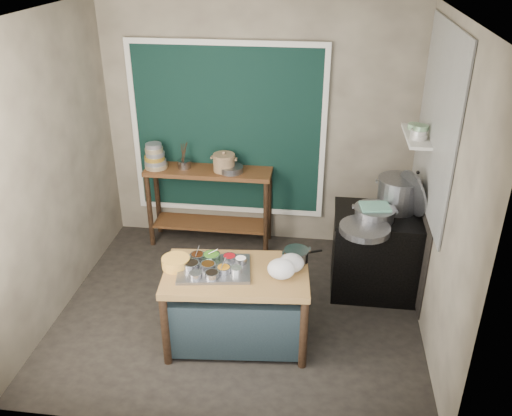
# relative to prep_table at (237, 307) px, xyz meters

# --- Properties ---
(floor) EXTENTS (3.50, 3.00, 0.02)m
(floor) POSITION_rel_prep_table_xyz_m (-0.05, 0.44, -0.39)
(floor) COLOR #29241F
(floor) RESTS_ON ground
(back_wall) EXTENTS (3.50, 0.02, 2.80)m
(back_wall) POSITION_rel_prep_table_xyz_m (-0.05, 1.95, 1.02)
(back_wall) COLOR gray
(back_wall) RESTS_ON floor
(left_wall) EXTENTS (0.02, 3.00, 2.80)m
(left_wall) POSITION_rel_prep_table_xyz_m (-1.81, 0.44, 1.02)
(left_wall) COLOR gray
(left_wall) RESTS_ON floor
(right_wall) EXTENTS (0.02, 3.00, 2.80)m
(right_wall) POSITION_rel_prep_table_xyz_m (1.71, 0.44, 1.02)
(right_wall) COLOR gray
(right_wall) RESTS_ON floor
(ceiling) EXTENTS (3.50, 3.00, 0.02)m
(ceiling) POSITION_rel_prep_table_xyz_m (-0.05, 0.44, 2.43)
(ceiling) COLOR gray
(ceiling) RESTS_ON back_wall
(curtain_panel) EXTENTS (2.10, 0.02, 1.90)m
(curtain_panel) POSITION_rel_prep_table_xyz_m (-0.40, 1.91, 0.98)
(curtain_panel) COLOR black
(curtain_panel) RESTS_ON back_wall
(curtain_frame) EXTENTS (2.22, 0.03, 2.02)m
(curtain_frame) POSITION_rel_prep_table_xyz_m (-0.40, 1.90, 0.98)
(curtain_frame) COLOR beige
(curtain_frame) RESTS_ON back_wall
(tile_panel) EXTENTS (0.02, 1.70, 1.70)m
(tile_panel) POSITION_rel_prep_table_xyz_m (1.69, 0.99, 1.48)
(tile_panel) COLOR #B2B2AA
(tile_panel) RESTS_ON right_wall
(soot_patch) EXTENTS (0.01, 1.30, 1.30)m
(soot_patch) POSITION_rel_prep_table_xyz_m (1.69, 1.09, 0.32)
(soot_patch) COLOR black
(soot_patch) RESTS_ON right_wall
(wall_shelf) EXTENTS (0.22, 0.70, 0.03)m
(wall_shelf) POSITION_rel_prep_table_xyz_m (1.58, 1.29, 1.23)
(wall_shelf) COLOR beige
(wall_shelf) RESTS_ON right_wall
(prep_table) EXTENTS (1.31, 0.83, 0.75)m
(prep_table) POSITION_rel_prep_table_xyz_m (0.00, 0.00, 0.00)
(prep_table) COLOR olive
(prep_table) RESTS_ON floor
(back_counter) EXTENTS (1.45, 0.40, 0.95)m
(back_counter) POSITION_rel_prep_table_xyz_m (-0.60, 1.72, 0.10)
(back_counter) COLOR #513217
(back_counter) RESTS_ON floor
(stove_block) EXTENTS (0.90, 0.68, 0.85)m
(stove_block) POSITION_rel_prep_table_xyz_m (1.30, 0.99, 0.05)
(stove_block) COLOR black
(stove_block) RESTS_ON floor
(stove_top) EXTENTS (0.92, 0.69, 0.03)m
(stove_top) POSITION_rel_prep_table_xyz_m (1.30, 0.99, 0.49)
(stove_top) COLOR black
(stove_top) RESTS_ON stove_block
(condiment_tray) EXTENTS (0.68, 0.53, 0.03)m
(condiment_tray) POSITION_rel_prep_table_xyz_m (-0.19, -0.00, 0.39)
(condiment_tray) COLOR gray
(condiment_tray) RESTS_ON prep_table
(condiment_bowls) EXTENTS (0.53, 0.41, 0.06)m
(condiment_bowls) POSITION_rel_prep_table_xyz_m (-0.21, 0.01, 0.43)
(condiment_bowls) COLOR silver
(condiment_bowls) RESTS_ON condiment_tray
(yellow_basin) EXTENTS (0.28, 0.28, 0.09)m
(yellow_basin) POSITION_rel_prep_table_xyz_m (-0.53, 0.00, 0.42)
(yellow_basin) COLOR gold
(yellow_basin) RESTS_ON prep_table
(saucepan) EXTENTS (0.29, 0.29, 0.12)m
(saucepan) POSITION_rel_prep_table_xyz_m (0.50, 0.23, 0.44)
(saucepan) COLOR gray
(saucepan) RESTS_ON prep_table
(plastic_bag_a) EXTENTS (0.27, 0.25, 0.18)m
(plastic_bag_a) POSITION_rel_prep_table_xyz_m (0.39, -0.04, 0.46)
(plastic_bag_a) COLOR white
(plastic_bag_a) RESTS_ON prep_table
(plastic_bag_b) EXTENTS (0.26, 0.24, 0.16)m
(plastic_bag_b) POSITION_rel_prep_table_xyz_m (0.47, 0.08, 0.46)
(plastic_bag_b) COLOR white
(plastic_bag_b) RESTS_ON prep_table
(bowl_stack) EXTENTS (0.26, 0.26, 0.29)m
(bowl_stack) POSITION_rel_prep_table_xyz_m (-1.21, 1.70, 0.70)
(bowl_stack) COLOR tan
(bowl_stack) RESTS_ON back_counter
(utensil_cup) EXTENTS (0.20, 0.20, 0.09)m
(utensil_cup) POSITION_rel_prep_table_xyz_m (-0.88, 1.74, 0.62)
(utensil_cup) COLOR gray
(utensil_cup) RESTS_ON back_counter
(ceramic_crock) EXTENTS (0.29, 0.29, 0.18)m
(ceramic_crock) POSITION_rel_prep_table_xyz_m (-0.41, 1.71, 0.66)
(ceramic_crock) COLOR #836547
(ceramic_crock) RESTS_ON back_counter
(wide_bowl) EXTENTS (0.34, 0.34, 0.07)m
(wide_bowl) POSITION_rel_prep_table_xyz_m (-0.33, 1.69, 0.61)
(wide_bowl) COLOR gray
(wide_bowl) RESTS_ON back_counter
(stock_pot) EXTENTS (0.46, 0.46, 0.33)m
(stock_pot) POSITION_rel_prep_table_xyz_m (1.45, 1.13, 0.67)
(stock_pot) COLOR gray
(stock_pot) RESTS_ON stove_top
(pot_lid) EXTENTS (0.30, 0.48, 0.47)m
(pot_lid) POSITION_rel_prep_table_xyz_m (1.57, 1.02, 0.74)
(pot_lid) COLOR gray
(pot_lid) RESTS_ON stove_top
(steamer) EXTENTS (0.47, 0.47, 0.13)m
(steamer) POSITION_rel_prep_table_xyz_m (1.21, 0.87, 0.57)
(steamer) COLOR gray
(steamer) RESTS_ON stove_top
(green_cloth) EXTENTS (0.30, 0.25, 0.02)m
(green_cloth) POSITION_rel_prep_table_xyz_m (1.21, 0.87, 0.65)
(green_cloth) COLOR #6AAE94
(green_cloth) RESTS_ON steamer
(shallow_pan) EXTENTS (0.56, 0.56, 0.06)m
(shallow_pan) POSITION_rel_prep_table_xyz_m (1.11, 0.62, 0.54)
(shallow_pan) COLOR gray
(shallow_pan) RESTS_ON stove_top
(shelf_bowl_stack) EXTENTS (0.16, 0.16, 0.13)m
(shelf_bowl_stack) POSITION_rel_prep_table_xyz_m (1.58, 1.19, 1.30)
(shelf_bowl_stack) COLOR silver
(shelf_bowl_stack) RESTS_ON wall_shelf
(shelf_bowl_green) EXTENTS (0.16, 0.16, 0.05)m
(shelf_bowl_green) POSITION_rel_prep_table_xyz_m (1.58, 1.47, 1.27)
(shelf_bowl_green) COLOR gray
(shelf_bowl_green) RESTS_ON wall_shelf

